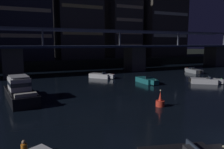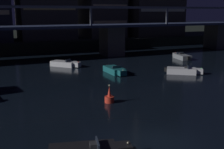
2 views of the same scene
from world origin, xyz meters
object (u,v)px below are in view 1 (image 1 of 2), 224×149
at_px(river_bridge, 81,54).
at_px(speedboat_far_center, 147,80).
at_px(tower_east_low, 163,4).
at_px(tower_east_tall, 120,27).
at_px(speedboat_far_left, 194,71).
at_px(channel_buoy, 160,102).
at_px(tower_west_tall, 24,0).
at_px(speedboat_mid_left, 101,76).
at_px(cabin_cruiser_near_left, 20,91).
at_px(speedboat_near_center, 205,81).

distance_m(river_bridge, speedboat_far_center, 17.63).
height_order(river_bridge, tower_east_low, tower_east_low).
relative_size(tower_east_tall, speedboat_far_left, 3.64).
relative_size(river_bridge, channel_buoy, 49.01).
bearing_deg(tower_east_tall, tower_west_tall, -177.21).
bearing_deg(speedboat_mid_left, tower_east_low, 35.84).
height_order(tower_west_tall, channel_buoy, tower_west_tall).
height_order(cabin_cruiser_near_left, channel_buoy, cabin_cruiser_near_left).
bearing_deg(river_bridge, tower_east_tall, 43.64).
xyz_separation_m(tower_east_tall, channel_buoy, (-17.68, -45.11, -11.08)).
height_order(tower_east_tall, channel_buoy, tower_east_tall).
bearing_deg(river_bridge, speedboat_far_left, -22.45).
height_order(river_bridge, tower_west_tall, tower_west_tall).
distance_m(tower_east_tall, speedboat_mid_left, 32.08).
distance_m(cabin_cruiser_near_left, speedboat_far_left, 37.02).
xyz_separation_m(river_bridge, speedboat_far_left, (22.99, -9.50, -3.80)).
bearing_deg(speedboat_far_center, cabin_cruiser_near_left, -169.98).
height_order(tower_west_tall, speedboat_far_center, tower_west_tall).
distance_m(cabin_cruiser_near_left, speedboat_near_center, 27.73).
relative_size(speedboat_near_center, speedboat_mid_left, 1.05).
distance_m(river_bridge, speedboat_mid_left, 8.96).
bearing_deg(speedboat_far_center, tower_east_tall, 70.90).
height_order(river_bridge, cabin_cruiser_near_left, river_bridge).
bearing_deg(channel_buoy, river_bridge, 90.84).
xyz_separation_m(speedboat_near_center, speedboat_far_center, (-8.40, 4.24, 0.00)).
xyz_separation_m(cabin_cruiser_near_left, speedboat_mid_left, (14.34, 11.36, -0.64)).
relative_size(tower_west_tall, channel_buoy, 17.58).
xyz_separation_m(tower_west_tall, tower_east_tall, (28.09, 1.37, -5.96)).
bearing_deg(speedboat_far_center, speedboat_mid_left, 122.01).
xyz_separation_m(tower_west_tall, speedboat_far_left, (33.00, -25.38, -17.10)).
distance_m(river_bridge, speedboat_near_center, 25.40).
bearing_deg(speedboat_far_left, river_bridge, 157.55).
height_order(tower_east_low, speedboat_far_left, tower_east_low).
distance_m(tower_west_tall, cabin_cruiser_near_left, 38.94).
bearing_deg(tower_west_tall, channel_buoy, -76.61).
xyz_separation_m(tower_west_tall, tower_east_low, (41.36, -2.36, 1.41)).
distance_m(speedboat_mid_left, channel_buoy, 19.95).
distance_m(cabin_cruiser_near_left, channel_buoy, 15.66).
relative_size(tower_west_tall, tower_east_low, 0.92).
relative_size(river_bridge, tower_east_low, 2.56).
distance_m(tower_east_tall, speedboat_far_center, 36.80).
xyz_separation_m(speedboat_near_center, speedboat_mid_left, (-13.37, 12.19, 0.00)).
xyz_separation_m(cabin_cruiser_near_left, speedboat_far_center, (19.31, 3.41, -0.64)).
relative_size(tower_east_low, speedboat_near_center, 7.17).
bearing_deg(speedboat_far_left, speedboat_mid_left, 175.84).
distance_m(river_bridge, tower_east_low, 37.17).
bearing_deg(channel_buoy, tower_west_tall, 103.39).
distance_m(river_bridge, tower_east_tall, 26.05).
distance_m(tower_east_low, speedboat_far_left, 30.70).
bearing_deg(speedboat_far_center, channel_buoy, -117.40).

